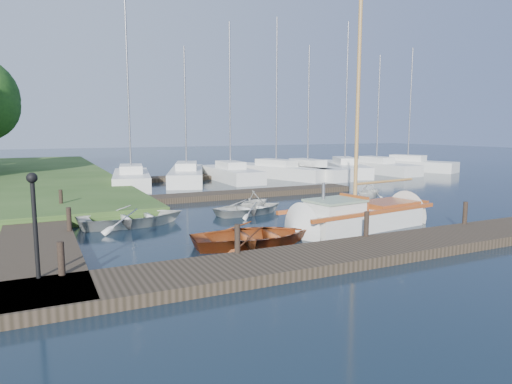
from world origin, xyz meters
name	(u,v)px	position (x,y,z in m)	size (l,w,h in m)	color
ground	(256,221)	(0.00, 0.00, 0.00)	(160.00, 160.00, 0.00)	black
near_dock	(347,254)	(0.00, -6.00, 0.15)	(18.00, 2.20, 0.30)	black
left_dock	(37,227)	(-8.00, 2.00, 0.15)	(2.20, 18.00, 0.30)	black
far_dock	(237,194)	(2.00, 6.50, 0.15)	(14.00, 1.60, 0.30)	black
pontoon	(281,173)	(10.00, 16.00, 0.15)	(30.00, 1.60, 0.30)	black
mooring_post_0	(61,258)	(-7.50, -5.00, 0.70)	(0.16, 0.16, 0.80)	black
mooring_post_1	(237,238)	(-3.00, -5.00, 0.70)	(0.16, 0.16, 0.80)	black
mooring_post_2	(366,224)	(1.50, -5.00, 0.70)	(0.16, 0.16, 0.80)	black
mooring_post_3	(465,213)	(6.00, -5.00, 0.70)	(0.16, 0.16, 0.80)	black
mooring_post_4	(69,219)	(-7.00, 0.00, 0.70)	(0.16, 0.16, 0.80)	black
mooring_post_5	(61,199)	(-7.00, 5.00, 0.70)	(0.16, 0.16, 0.80)	black
lamp_post	(34,211)	(-8.00, -5.00, 1.87)	(0.24, 0.24, 2.44)	black
sailboat	(361,218)	(3.10, -2.77, 0.34)	(7.34, 2.87, 9.83)	silver
dinghy	(254,233)	(-1.74, -3.43, 0.41)	(2.83, 3.96, 0.82)	#8D3E13
tender_a	(132,215)	(-4.65, 1.40, 0.42)	(2.88, 4.04, 0.84)	silver
tender_b	(255,199)	(1.09, 2.32, 0.51)	(1.68, 1.95, 1.03)	silver
tender_c	(250,206)	(0.52, 1.65, 0.34)	(2.36, 3.31, 0.68)	silver
tender_d	(369,189)	(7.90, 2.54, 0.55)	(1.79, 2.08, 1.09)	silver
marina_boat_0	(131,178)	(-2.33, 13.83, 0.58)	(3.53, 7.87, 11.68)	silver
marina_boat_1	(187,174)	(1.69, 14.72, 0.56)	(4.97, 9.02, 9.31)	silver
marina_boat_2	(231,173)	(4.82, 14.18, 0.58)	(2.28, 7.47, 11.14)	silver
marina_boat_3	(276,170)	(8.83, 14.62, 0.57)	(5.12, 9.59, 11.94)	silver
marina_boat_4	(308,170)	(11.15, 13.77, 0.56)	(2.98, 8.83, 9.94)	silver
marina_boat_5	(345,167)	(15.23, 14.48, 0.57)	(5.78, 9.46, 12.21)	silver
marina_boat_6	(376,167)	(18.17, 14.01, 0.56)	(2.77, 8.26, 9.77)	silver
marina_boat_7	(408,164)	(22.44, 14.76, 0.57)	(5.39, 8.55, 10.78)	silver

